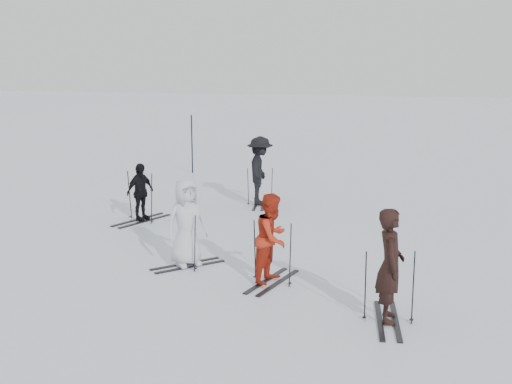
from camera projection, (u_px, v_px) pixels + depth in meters
ground at (246, 243)px, 14.79m from camera, size 120.00×120.00×0.00m
skier_near_dark at (390, 267)px, 10.20m from camera, size 0.52×0.72×1.85m
skier_red at (272, 239)px, 12.03m from camera, size 0.84×0.97×1.70m
skier_grey at (187, 224)px, 12.98m from camera, size 1.02×1.02×1.78m
skier_uphill_left at (140, 193)px, 16.65m from camera, size 0.68×0.95×1.50m
skier_uphill_far at (260, 172)px, 18.39m from camera, size 0.90×1.36×1.97m
skis_near_dark at (389, 285)px, 10.27m from camera, size 1.77×1.07×1.23m
skis_red at (272, 251)px, 12.08m from camera, size 1.86×1.30×1.23m
skis_grey at (187, 238)px, 13.05m from camera, size 1.74×1.73×1.17m
skis_uphill_left at (140, 196)px, 16.66m from camera, size 2.08×1.62×1.35m
skis_uphill_far at (260, 186)px, 18.48m from camera, size 1.64×1.03×1.12m
piste_marker at (192, 144)px, 23.59m from camera, size 0.05×0.05×2.15m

